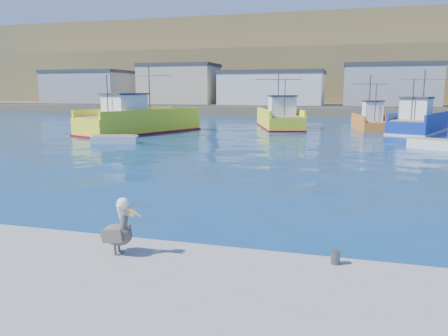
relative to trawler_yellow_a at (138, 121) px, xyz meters
name	(u,v)px	position (x,y,z in m)	size (l,w,h in m)	color
ground	(239,228)	(17.10, -27.41, -1.15)	(260.00, 260.00, 0.00)	#072453
dock_bollards	(229,247)	(17.70, -30.81, -0.50)	(36.20, 0.20, 0.30)	#4C4C4C
far_shore	(336,72)	(17.10, 81.80, 7.83)	(200.00, 81.00, 24.00)	brown
trawler_yellow_a	(138,121)	(0.00, 0.00, 0.00)	(9.28, 14.03, 6.78)	#FAF724
trawler_yellow_b	(280,119)	(12.89, 9.61, -0.11)	(7.16, 11.95, 6.52)	#FAF724
trawler_blue	(418,123)	(27.27, 7.87, -0.15)	(7.29, 11.16, 6.42)	navy
boat_orange	(370,121)	(22.75, 10.12, -0.18)	(3.88, 7.41, 5.92)	orange
skiff_left	(115,140)	(2.10, -8.50, -0.90)	(3.85, 2.27, 0.79)	silver
skiff_mid	(439,145)	(26.78, -5.59, -0.87)	(4.26, 3.32, 0.89)	silver
pelican	(119,230)	(15.25, -31.55, -0.07)	(1.10, 0.48, 1.36)	#595451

